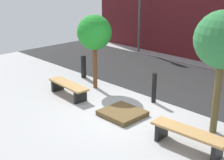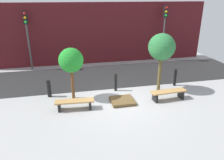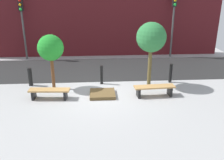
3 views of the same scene
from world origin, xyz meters
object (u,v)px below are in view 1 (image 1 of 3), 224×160
Objects in this scene: bench_right at (188,136)px; bollard_left at (154,88)px; tree_behind_right_bench at (223,41)px; planter_bed at (122,113)px; bollard_far_left at (83,67)px; tree_behind_left_bench at (94,33)px; bench_left at (68,87)px.

bollard_left is (-2.24, 1.58, 0.13)m from bench_right.
bench_right is at bearing -90.00° from tree_behind_right_bench.
planter_bed is at bearing 171.23° from bench_right.
bollard_left is at bearing 169.22° from tree_behind_right_bench.
tree_behind_left_bench is at bearing -20.18° from bollard_far_left.
bench_left is 5.04m from tree_behind_right_bench.
planter_bed is at bearing -23.13° from tree_behind_left_bench.
tree_behind_right_bench reaches higher than planter_bed.
bollard_far_left is at bearing 180.00° from bollard_left.
tree_behind_right_bench is at bearing 0.00° from tree_behind_left_bench.
tree_behind_left_bench reaches higher than bollard_far_left.
planter_bed is 1.26× the size of bollard_far_left.
bench_left is at bearing -165.52° from tree_behind_right_bench.
tree_behind_left_bench reaches higher than bollard_left.
tree_behind_right_bench is (4.48, 1.16, 2.00)m from bench_left.
bench_right is at bearing -5.11° from planter_bed.
bench_left is 4.48m from bench_right.
planter_bed is at bearing -90.00° from bollard_left.
bollard_left reaches higher than planter_bed.
planter_bed is 1.44m from bollard_left.
bollard_far_left is 3.40m from bollard_left.
bollard_far_left is at bearing 129.89° from bench_left.
bench_right reaches higher than bench_left.
bench_left is 1.98m from tree_behind_left_bench.
bollard_left is (2.24, 1.58, 0.16)m from bench_left.
tree_behind_right_bench is at bearing 86.34° from bench_right.
tree_behind_right_bench is at bearing 23.13° from planter_bed.
bench_left is at bearing -144.74° from bollard_left.
planter_bed is 0.43× the size of tree_behind_left_bench.
bollard_far_left reaches higher than planter_bed.
tree_behind_left_bench is 2.69× the size of bollard_left.
tree_behind_left_bench is 2.91× the size of bollard_far_left.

